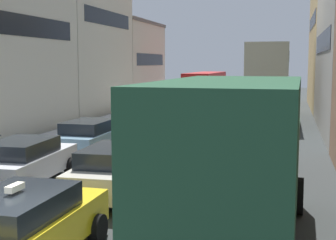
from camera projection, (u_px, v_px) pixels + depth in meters
name	position (u px, v px, depth m)	size (l,w,h in m)	color
sidewalk_left	(93.00, 126.00, 28.68)	(2.60, 64.00, 0.14)	#B8B8B8
lane_stripe_left	(174.00, 130.00, 27.46)	(0.16, 60.00, 0.01)	silver
lane_stripe_right	(233.00, 133.00, 26.62)	(0.16, 60.00, 0.01)	silver
building_row_left	(31.00, 42.00, 31.56)	(7.20, 43.90, 13.27)	#B2ADA3
removalist_box_truck	(236.00, 159.00, 9.61)	(2.85, 7.76, 3.58)	#1E5933
taxi_centre_lane_front	(21.00, 227.00, 9.07)	(2.08, 4.31, 1.66)	yellow
sedan_centre_lane_second	(116.00, 169.00, 13.93)	(2.18, 4.36, 1.49)	beige
wagon_left_lane_second	(24.00, 161.00, 15.11)	(2.24, 4.39, 1.49)	silver
hatchback_centre_lane_third	(168.00, 141.00, 18.99)	(2.14, 4.34, 1.49)	#B29319
sedan_left_lane_third	(90.00, 137.00, 20.07)	(2.08, 4.31, 1.49)	#759EB7
coupe_centre_lane_fourth	(193.00, 123.00, 24.44)	(2.28, 4.41, 1.49)	#194C8C
sedan_right_lane_behind_truck	(243.00, 152.00, 16.54)	(2.08, 4.31, 1.49)	#A51E1E
bus_mid_queue_primary	(269.00, 78.00, 32.22)	(2.85, 10.52, 5.06)	#BFB793
bus_far_queue_secondary	(205.00, 84.00, 47.03)	(2.90, 10.53, 2.90)	#B21919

